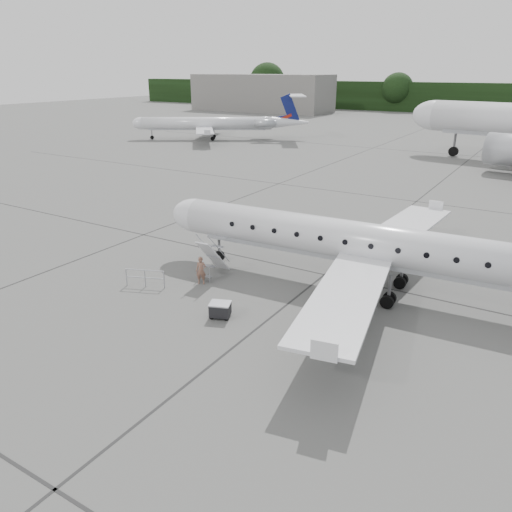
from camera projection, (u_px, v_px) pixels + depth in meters
The scene contains 8 objects.
ground at pixel (337, 344), 22.06m from camera, with size 320.00×320.00×0.00m, color #5A5A58.
terminal_building at pixel (261, 93), 142.33m from camera, with size 40.00×14.00×10.00m, color slate.
main_regional_jet at pixel (381, 225), 25.89m from camera, with size 29.73×21.41×7.62m, color silver, non-canonical shape.
airstair at pixel (213, 257), 28.95m from camera, with size 0.85×2.25×2.39m, color silver, non-canonical shape.
passenger at pixel (201, 270), 28.04m from camera, with size 0.58×0.38×1.60m, color brown.
safety_railing at pixel (145, 278), 27.72m from camera, with size 2.20×0.08×1.00m, color #9A9CA2, non-canonical shape.
baggage_cart at pixel (220, 310), 24.32m from camera, with size 0.96×0.78×0.83m, color black, non-canonical shape.
bg_regional_left at pixel (207, 117), 84.84m from camera, with size 28.48×20.51×7.47m, color silver, non-canonical shape.
Camera 1 is at (7.02, -18.31, 11.43)m, focal length 35.00 mm.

